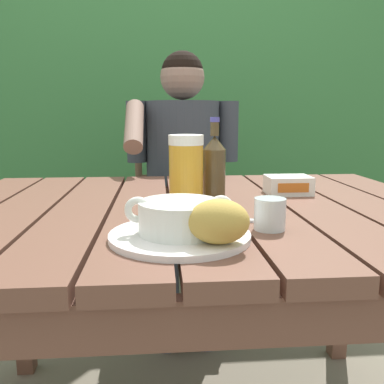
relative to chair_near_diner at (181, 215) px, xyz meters
name	(u,v)px	position (x,y,z in m)	size (l,w,h in m)	color
dining_table	(198,237)	(-0.01, -0.94, 0.17)	(1.32, 1.00, 0.75)	brown
hedge_backdrop	(171,113)	(-0.01, 0.95, 0.50)	(3.85, 0.76, 2.58)	#39753C
chair_near_diner	(181,215)	(0.00, 0.00, 0.00)	(0.46, 0.43, 1.03)	brown
person_eating	(183,173)	(0.00, -0.20, 0.24)	(0.48, 0.47, 1.25)	#373D46
serving_plate	(180,236)	(-0.07, -1.23, 0.27)	(0.27, 0.27, 0.01)	white
soup_bowl	(180,216)	(-0.07, -1.23, 0.30)	(0.20, 0.15, 0.07)	white
bread_roll	(217,221)	(-0.01, -1.30, 0.31)	(0.11, 0.09, 0.08)	gold
beer_glass	(186,173)	(-0.04, -0.99, 0.35)	(0.08, 0.08, 0.18)	gold
beer_bottle	(214,169)	(0.03, -0.95, 0.35)	(0.06, 0.06, 0.22)	#4A3921
water_glass_small	(270,214)	(0.11, -1.18, 0.29)	(0.06, 0.06, 0.06)	silver
butter_tub	(288,185)	(0.27, -0.81, 0.29)	(0.13, 0.10, 0.05)	white
table_knife	(244,220)	(0.08, -1.12, 0.27)	(0.14, 0.06, 0.01)	silver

